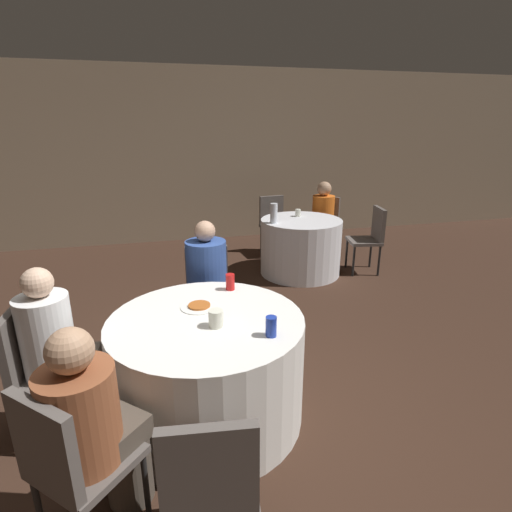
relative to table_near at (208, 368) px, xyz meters
name	(u,v)px	position (x,y,z in m)	size (l,w,h in m)	color
ground_plane	(193,413)	(-0.12, 0.04, -0.37)	(16.00, 16.00, 0.00)	#382319
wall_back	(162,158)	(-0.12, 4.54, 1.03)	(16.00, 0.06, 2.80)	gray
table_near	(208,368)	(0.00, 0.00, 0.00)	(1.26, 1.26, 0.74)	white
table_far	(301,247)	(1.56, 2.48, 0.00)	(1.06, 1.06, 0.74)	silver
chair_near_north	(207,286)	(0.14, 1.03, 0.16)	(0.45, 0.45, 0.88)	#59514C
chair_near_southwest	(68,458)	(-0.71, -0.76, 0.16)	(0.57, 0.57, 0.88)	#59514C
chair_near_south	(210,482)	(-0.12, -1.04, 0.16)	(0.44, 0.45, 0.88)	#59514C
chair_near_west	(36,363)	(-1.04, 0.07, 0.16)	(0.43, 0.43, 0.88)	#59514C
chair_far_northeast	(325,220)	(2.20, 3.17, 0.16)	(0.57, 0.57, 0.88)	#59514C
chair_far_north	(274,220)	(1.46, 3.41, 0.16)	(0.44, 0.44, 0.88)	#59514C
chair_far_east	(371,234)	(2.49, 2.30, 0.16)	(0.47, 0.47, 0.88)	#59514C
person_white_shirt	(64,356)	(-0.87, 0.06, 0.20)	(0.49, 0.31, 1.14)	#4C4238
person_floral_shirt	(97,427)	(-0.60, -0.64, 0.20)	(0.47, 0.48, 1.12)	#4C4238
person_blue_shirt	(207,287)	(0.12, 0.88, 0.22)	(0.37, 0.51, 1.15)	#282828
person_orange_shirt	(321,220)	(2.09, 3.05, 0.20)	(0.46, 0.46, 1.13)	#33384C
pizza_plate_near	(199,306)	(-0.02, 0.19, 0.38)	(0.25, 0.25, 0.02)	white
soda_can_blue	(271,326)	(0.34, -0.31, 0.43)	(0.07, 0.07, 0.12)	#1E38A5
soda_can_red	(230,282)	(0.24, 0.43, 0.43)	(0.07, 0.07, 0.12)	red
cup_near	(216,318)	(0.05, -0.12, 0.42)	(0.09, 0.09, 0.11)	silver
bottle_far	(274,213)	(1.16, 2.38, 0.49)	(0.09, 0.09, 0.25)	silver
cup_far	(298,213)	(1.58, 2.67, 0.42)	(0.07, 0.07, 0.10)	silver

